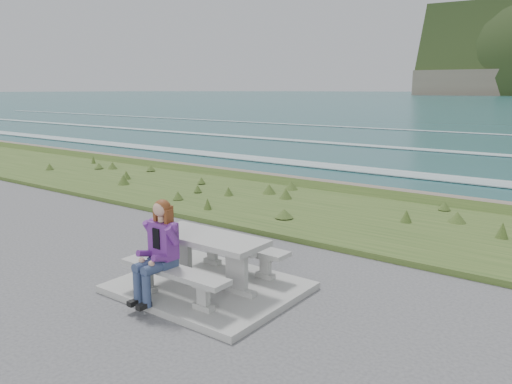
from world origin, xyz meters
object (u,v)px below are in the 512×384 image
bench_seaward (238,250)px  bench_landward (174,276)px  picnic_table (208,247)px  seated_woman (156,264)px

bench_seaward → bench_landward: bearing=-90.0°
picnic_table → seated_woman: (-0.21, -0.83, -0.07)m
bench_landward → bench_seaward: same height
picnic_table → bench_seaward: picnic_table is taller
bench_landward → seated_woman: 0.29m
picnic_table → bench_landward: picnic_table is taller
bench_landward → picnic_table: bearing=90.0°
bench_seaward → seated_woman: seated_woman is taller
picnic_table → bench_seaward: 0.74m
picnic_table → bench_seaward: (0.00, 0.70, -0.23)m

